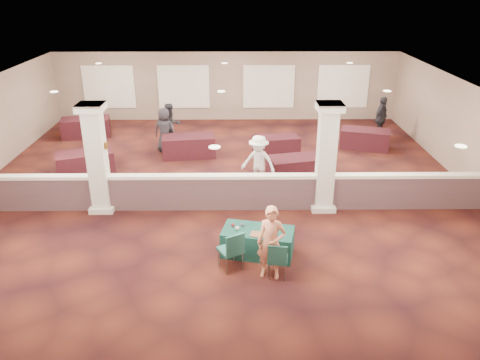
{
  "coord_description": "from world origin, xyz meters",
  "views": [
    {
      "loc": [
        0.42,
        -13.92,
        6.34
      ],
      "look_at": [
        0.54,
        -2.0,
        1.15
      ],
      "focal_mm": 35.0,
      "sensor_mm": 36.0,
      "label": 1
    }
  ],
  "objects_px": {
    "far_table_front_left": "(85,163)",
    "far_table_back_left": "(86,127)",
    "far_table_back_right": "(365,139)",
    "attendee_b": "(258,162)",
    "far_table_back_center": "(276,145)",
    "attendee_a": "(171,126)",
    "near_table": "(258,242)",
    "woman": "(271,243)",
    "far_table_front_center": "(189,146)",
    "conf_chair_main": "(277,258)",
    "far_table_front_right": "(297,168)",
    "attendee_d": "(165,130)",
    "conf_chair_side": "(232,248)",
    "attendee_c": "(381,118)"
  },
  "relations": [
    {
      "from": "far_table_back_center",
      "to": "attendee_d",
      "type": "bearing_deg",
      "value": 176.03
    },
    {
      "from": "conf_chair_main",
      "to": "far_table_front_right",
      "type": "relative_size",
      "value": 0.48
    },
    {
      "from": "conf_chair_side",
      "to": "attendee_d",
      "type": "bearing_deg",
      "value": 78.43
    },
    {
      "from": "far_table_front_right",
      "to": "far_table_back_right",
      "type": "distance_m",
      "value": 4.35
    },
    {
      "from": "conf_chair_main",
      "to": "far_table_front_center",
      "type": "distance_m",
      "value": 8.44
    },
    {
      "from": "conf_chair_main",
      "to": "far_table_back_center",
      "type": "xyz_separation_m",
      "value": [
        0.64,
        8.18,
        -0.19
      ]
    },
    {
      "from": "far_table_back_left",
      "to": "far_table_back_center",
      "type": "relative_size",
      "value": 1.15
    },
    {
      "from": "conf_chair_side",
      "to": "far_table_back_right",
      "type": "bearing_deg",
      "value": 28.53
    },
    {
      "from": "far_table_back_center",
      "to": "attendee_c",
      "type": "xyz_separation_m",
      "value": [
        4.5,
        1.7,
        0.57
      ]
    },
    {
      "from": "attendee_d",
      "to": "near_table",
      "type": "bearing_deg",
      "value": 125.53
    },
    {
      "from": "conf_chair_main",
      "to": "far_table_back_left",
      "type": "distance_m",
      "value": 12.78
    },
    {
      "from": "far_table_front_left",
      "to": "far_table_back_left",
      "type": "distance_m",
      "value": 4.32
    },
    {
      "from": "conf_chair_main",
      "to": "attendee_d",
      "type": "height_order",
      "value": "attendee_d"
    },
    {
      "from": "near_table",
      "to": "conf_chair_main",
      "type": "bearing_deg",
      "value": -56.57
    },
    {
      "from": "attendee_b",
      "to": "attendee_d",
      "type": "xyz_separation_m",
      "value": [
        -3.48,
        3.5,
        -0.02
      ]
    },
    {
      "from": "far_table_back_right",
      "to": "attendee_b",
      "type": "height_order",
      "value": "attendee_b"
    },
    {
      "from": "far_table_front_center",
      "to": "far_table_back_left",
      "type": "bearing_deg",
      "value": 152.02
    },
    {
      "from": "near_table",
      "to": "attendee_c",
      "type": "distance_m",
      "value": 10.46
    },
    {
      "from": "far_table_front_right",
      "to": "attendee_b",
      "type": "distance_m",
      "value": 1.64
    },
    {
      "from": "far_table_front_center",
      "to": "far_table_front_right",
      "type": "bearing_deg",
      "value": -29.64
    },
    {
      "from": "conf_chair_side",
      "to": "far_table_front_center",
      "type": "relative_size",
      "value": 0.51
    },
    {
      "from": "near_table",
      "to": "attendee_b",
      "type": "xyz_separation_m",
      "value": [
        0.19,
        3.96,
        0.56
      ]
    },
    {
      "from": "far_table_front_left",
      "to": "far_table_back_right",
      "type": "height_order",
      "value": "far_table_front_left"
    },
    {
      "from": "conf_chair_side",
      "to": "far_table_front_right",
      "type": "distance_m",
      "value": 5.87
    },
    {
      "from": "far_table_back_right",
      "to": "attendee_d",
      "type": "bearing_deg",
      "value": -177.55
    },
    {
      "from": "conf_chair_main",
      "to": "far_table_back_center",
      "type": "bearing_deg",
      "value": 93.12
    },
    {
      "from": "conf_chair_side",
      "to": "far_table_front_right",
      "type": "height_order",
      "value": "conf_chair_side"
    },
    {
      "from": "attendee_a",
      "to": "attendee_c",
      "type": "xyz_separation_m",
      "value": [
        8.64,
        0.9,
        0.02
      ]
    },
    {
      "from": "near_table",
      "to": "far_table_front_right",
      "type": "height_order",
      "value": "far_table_front_right"
    },
    {
      "from": "far_table_back_center",
      "to": "attendee_a",
      "type": "xyz_separation_m",
      "value": [
        -4.14,
        0.8,
        0.55
      ]
    },
    {
      "from": "far_table_back_left",
      "to": "attendee_d",
      "type": "xyz_separation_m",
      "value": [
        3.68,
        -1.96,
        0.46
      ]
    },
    {
      "from": "far_table_front_left",
      "to": "attendee_a",
      "type": "distance_m",
      "value": 3.83
    },
    {
      "from": "far_table_front_center",
      "to": "attendee_b",
      "type": "relative_size",
      "value": 1.11
    },
    {
      "from": "far_table_front_center",
      "to": "far_table_back_left",
      "type": "distance_m",
      "value": 5.25
    },
    {
      "from": "attendee_d",
      "to": "woman",
      "type": "bearing_deg",
      "value": 124.54
    },
    {
      "from": "conf_chair_side",
      "to": "far_table_back_left",
      "type": "xyz_separation_m",
      "value": [
        -6.35,
        10.12,
        -0.19
      ]
    },
    {
      "from": "near_table",
      "to": "attendee_a",
      "type": "bearing_deg",
      "value": 123.74
    },
    {
      "from": "conf_chair_main",
      "to": "attendee_c",
      "type": "relative_size",
      "value": 0.49
    },
    {
      "from": "woman",
      "to": "far_table_back_center",
      "type": "height_order",
      "value": "woman"
    },
    {
      "from": "far_table_front_center",
      "to": "attendee_a",
      "type": "height_order",
      "value": "attendee_a"
    },
    {
      "from": "far_table_back_center",
      "to": "far_table_back_right",
      "type": "height_order",
      "value": "far_table_back_right"
    },
    {
      "from": "far_table_front_left",
      "to": "attendee_a",
      "type": "relative_size",
      "value": 1.06
    },
    {
      "from": "attendee_a",
      "to": "attendee_b",
      "type": "distance_m",
      "value": 5.18
    },
    {
      "from": "near_table",
      "to": "attendee_d",
      "type": "distance_m",
      "value": 8.17
    },
    {
      "from": "far_table_front_right",
      "to": "attendee_c",
      "type": "xyz_separation_m",
      "value": [
        4.0,
        4.1,
        0.54
      ]
    },
    {
      "from": "far_table_back_center",
      "to": "attendee_d",
      "type": "xyz_separation_m",
      "value": [
        -4.33,
        0.3,
        0.52
      ]
    },
    {
      "from": "far_table_back_right",
      "to": "far_table_back_left",
      "type": "bearing_deg",
      "value": 172.04
    },
    {
      "from": "conf_chair_main",
      "to": "attendee_b",
      "type": "relative_size",
      "value": 0.51
    },
    {
      "from": "woman",
      "to": "attendee_c",
      "type": "relative_size",
      "value": 0.96
    },
    {
      "from": "far_table_front_center",
      "to": "far_table_back_center",
      "type": "bearing_deg",
      "value": 3.39
    }
  ]
}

